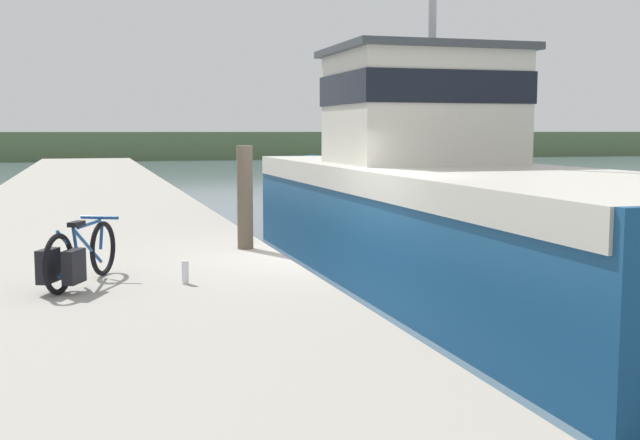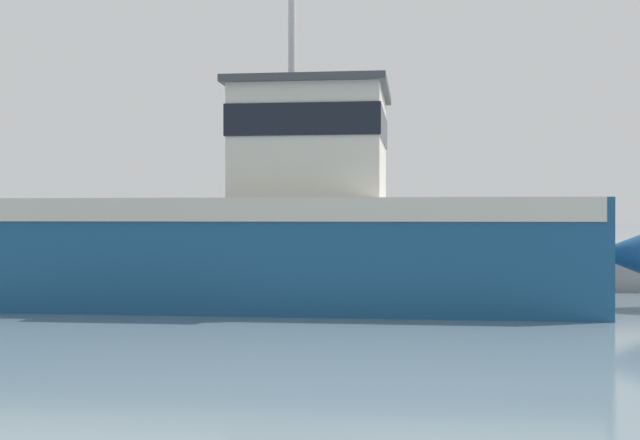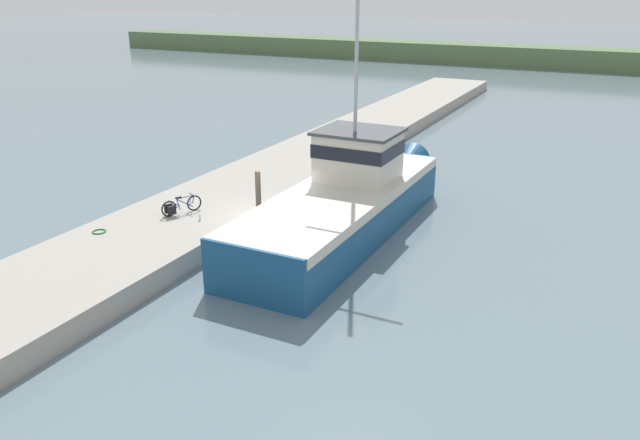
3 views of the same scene
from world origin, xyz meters
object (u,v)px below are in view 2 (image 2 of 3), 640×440
(fishing_boat_main, at_px, (261,230))
(water_bottle_by_bike, at_px, (229,242))
(water_bottle_on_curb, at_px, (159,244))
(bicycle_touring, at_px, (178,235))
(mooring_post, at_px, (247,219))

(fishing_boat_main, distance_m, water_bottle_by_bike, 6.47)
(water_bottle_by_bike, bearing_deg, water_bottle_on_curb, -42.04)
(bicycle_touring, distance_m, water_bottle_on_curb, 1.16)
(fishing_boat_main, xyz_separation_m, water_bottle_on_curb, (-4.62, -3.39, -0.41))
(water_bottle_by_bike, bearing_deg, bicycle_touring, -73.14)
(fishing_boat_main, height_order, mooring_post, fishing_boat_main)
(fishing_boat_main, relative_size, water_bottle_on_curb, 59.31)
(bicycle_touring, height_order, water_bottle_on_curb, bicycle_touring)
(bicycle_touring, xyz_separation_m, water_bottle_on_curb, (1.14, -0.13, -0.19))
(fishing_boat_main, bearing_deg, mooring_post, -164.25)
(fishing_boat_main, xyz_separation_m, bicycle_touring, (-5.75, -3.26, -0.22))
(mooring_post, bearing_deg, water_bottle_on_curb, -115.12)
(fishing_boat_main, relative_size, mooring_post, 10.38)
(mooring_post, bearing_deg, water_bottle_by_bike, -158.65)
(bicycle_touring, relative_size, mooring_post, 1.09)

